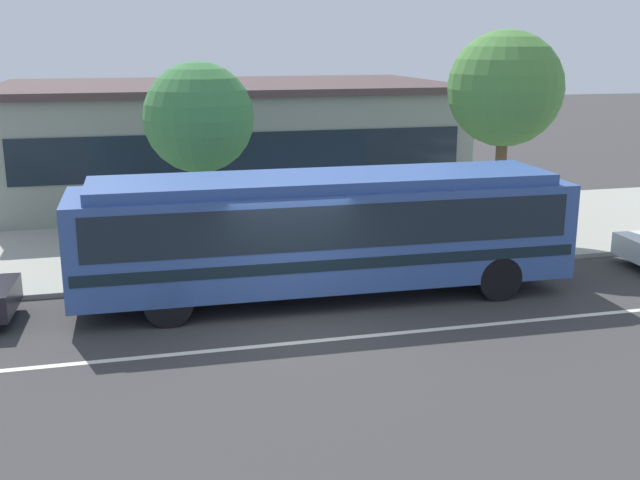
# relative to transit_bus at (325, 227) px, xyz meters

# --- Properties ---
(ground_plane) EXTENTS (120.00, 120.00, 0.00)m
(ground_plane) POSITION_rel_transit_bus_xyz_m (-1.03, -1.75, -1.62)
(ground_plane) COLOR #393838
(sidewalk_slab) EXTENTS (60.00, 8.00, 0.12)m
(sidewalk_slab) POSITION_rel_transit_bus_xyz_m (-1.03, 5.35, -1.56)
(sidewalk_slab) COLOR #9D9D91
(sidewalk_slab) RESTS_ON ground_plane
(lane_stripe_center) EXTENTS (56.00, 0.16, 0.01)m
(lane_stripe_center) POSITION_rel_transit_bus_xyz_m (-1.03, -2.55, -1.61)
(lane_stripe_center) COLOR silver
(lane_stripe_center) RESTS_ON ground_plane
(transit_bus) EXTENTS (11.00, 2.68, 2.78)m
(transit_bus) POSITION_rel_transit_bus_xyz_m (0.00, 0.00, 0.00)
(transit_bus) COLOR #345293
(transit_bus) RESTS_ON ground_plane
(pedestrian_waiting_near_sign) EXTENTS (0.45, 0.45, 1.70)m
(pedestrian_waiting_near_sign) POSITION_rel_transit_bus_xyz_m (-1.87, 1.86, -0.51)
(pedestrian_waiting_near_sign) COLOR #6B5C5E
(pedestrian_waiting_near_sign) RESTS_ON sidewalk_slab
(pedestrian_walking_along_curb) EXTENTS (0.48, 0.48, 1.67)m
(pedestrian_walking_along_curb) POSITION_rel_transit_bus_xyz_m (1.53, 2.14, -0.52)
(pedestrian_walking_along_curb) COLOR navy
(pedestrian_walking_along_curb) RESTS_ON sidewalk_slab
(street_tree_near_stop) EXTENTS (2.90, 2.90, 4.99)m
(street_tree_near_stop) POSITION_rel_transit_bus_xyz_m (-2.28, 4.42, 2.03)
(street_tree_near_stop) COLOR brown
(street_tree_near_stop) RESTS_ON sidewalk_slab
(street_tree_mid_block) EXTENTS (3.18, 3.18, 5.81)m
(street_tree_mid_block) POSITION_rel_transit_bus_xyz_m (6.03, 3.57, 2.70)
(street_tree_mid_block) COLOR brown
(street_tree_mid_block) RESTS_ON sidewalk_slab
(station_building) EXTENTS (15.82, 9.33, 4.14)m
(station_building) POSITION_rel_transit_bus_xyz_m (-0.53, 12.28, 0.46)
(station_building) COLOR gray
(station_building) RESTS_ON ground_plane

